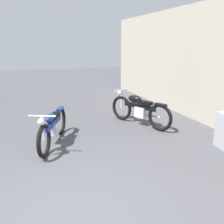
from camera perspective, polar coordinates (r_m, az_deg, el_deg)
ground_plane at (r=3.49m, az=-9.73°, el=-24.30°), size 40.00×40.00×0.00m
motorcycle_blue at (r=5.57m, az=-14.01°, el=-3.45°), size 1.87×0.96×0.90m
motorcycle_black at (r=6.78m, az=6.52°, el=0.64°), size 1.96×1.06×0.95m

